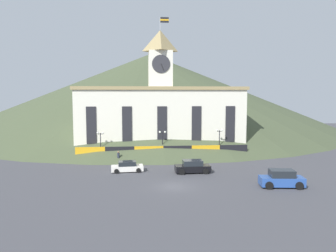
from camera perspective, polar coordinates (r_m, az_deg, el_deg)
The scene contains 11 objects.
ground_plane at distance 39.83m, azimuth 1.15°, elevation -10.50°, with size 160.00×160.00×0.00m, color #424247.
civic_building at distance 62.09m, azimuth -1.35°, elevation 1.78°, with size 31.44×9.04×25.26m.
banner_fence at distance 55.87m, azimuth -0.82°, elevation -4.65°, with size 29.37×0.12×2.26m.
hillside_backdrop at distance 110.25m, azimuth -3.15°, elevation 6.11°, with size 120.29×120.29×24.28m, color #424C33.
street_lamp_center at distance 56.76m, azimuth -11.67°, elevation -2.25°, with size 1.26×0.36×4.67m.
street_lamp_far_left at distance 56.58m, azimuth -0.96°, elevation -2.14°, with size 1.26×0.36×4.71m.
street_lamp_left at distance 58.20m, azimuth 8.94°, elevation -1.86°, with size 1.26×0.36×4.91m.
car_white_taxi at distance 47.39m, azimuth -7.12°, elevation -7.07°, with size 4.62×2.40×1.50m.
car_blue_van at distance 41.64m, azimuth 19.18°, elevation -8.73°, with size 5.30×2.87×2.10m.
car_black_suv at distance 46.51m, azimuth 4.30°, elevation -7.12°, with size 4.94×2.44×1.80m.
pedestrian at distance 53.72m, azimuth -8.63°, elevation -5.24°, with size 0.57×0.57×1.88m.
Camera 1 is at (-4.40, -38.03, 11.00)m, focal length 35.00 mm.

